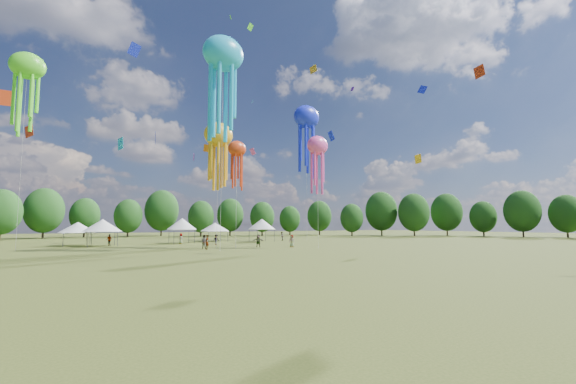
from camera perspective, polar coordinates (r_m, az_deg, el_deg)
ground at (r=21.98m, az=28.94°, el=-13.07°), size 300.00×300.00×0.00m
spectator_near at (r=50.91m, az=-13.03°, el=-7.62°), size 1.16×1.15×1.89m
spectators_far at (r=59.92m, az=-9.18°, el=-7.34°), size 33.19×20.51×1.92m
festival_tents at (r=66.99m, az=-17.37°, el=-5.03°), size 35.92×12.61×4.44m
show_kites at (r=61.10m, az=-6.10°, el=11.52°), size 53.41×25.54×28.88m
small_kites at (r=60.93m, az=-12.93°, el=19.39°), size 69.12×64.16×44.02m
treeline at (r=75.04m, az=-19.79°, el=-2.33°), size 201.57×95.24×13.43m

